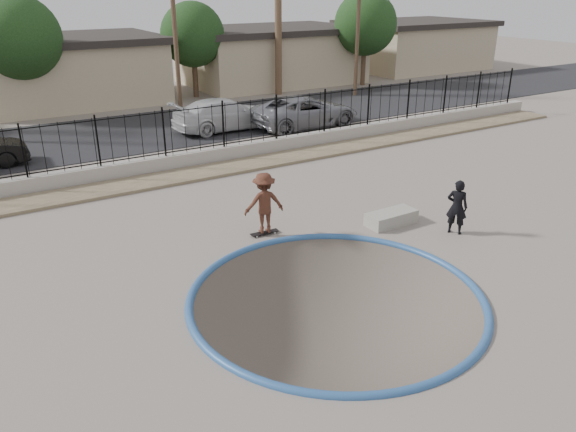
% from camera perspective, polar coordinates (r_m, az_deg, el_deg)
% --- Properties ---
extents(ground, '(120.00, 120.00, 2.20)m').
position_cam_1_polar(ground, '(24.52, -13.33, 3.13)').
color(ground, gray).
rests_on(ground, ground).
extents(bowl_pit, '(6.84, 6.84, 1.80)m').
position_cam_1_polar(bowl_pit, '(13.35, 4.91, -8.28)').
color(bowl_pit, '#4A4039').
rests_on(bowl_pit, ground).
extents(coping_ring, '(7.04, 7.04, 0.20)m').
position_cam_1_polar(coping_ring, '(13.35, 4.91, -8.28)').
color(coping_ring, '#2C5790').
rests_on(coping_ring, ground).
extents(rock_strip, '(42.00, 1.60, 0.11)m').
position_cam_1_polar(rock_strip, '(21.64, -11.18, 3.93)').
color(rock_strip, '#958461').
rests_on(rock_strip, ground).
extents(retaining_wall, '(42.00, 0.45, 0.60)m').
position_cam_1_polar(retaining_wall, '(22.56, -12.23, 5.27)').
color(retaining_wall, '#A0998D').
rests_on(retaining_wall, ground).
extents(fence, '(40.00, 0.04, 1.80)m').
position_cam_1_polar(fence, '(22.24, -12.49, 8.22)').
color(fence, black).
rests_on(fence, retaining_wall).
extents(street, '(90.00, 8.00, 0.04)m').
position_cam_1_polar(street, '(28.83, -16.79, 8.00)').
color(street, black).
rests_on(street, ground).
extents(house_center, '(10.60, 8.60, 3.90)m').
position_cam_1_polar(house_center, '(37.61, -21.18, 13.76)').
color(house_center, tan).
rests_on(house_center, ground).
extents(house_east, '(12.60, 8.60, 3.90)m').
position_cam_1_polar(house_east, '(42.47, -1.76, 16.07)').
color(house_east, tan).
rests_on(house_east, ground).
extents(house_east_far, '(11.60, 8.60, 3.90)m').
position_cam_1_polar(house_east_far, '(50.85, 12.68, 16.65)').
color(house_east_far, tan).
rests_on(house_east_far, ground).
extents(utility_pole_mid, '(1.70, 0.24, 9.50)m').
position_cam_1_polar(utility_pole_mid, '(31.18, -11.48, 18.77)').
color(utility_pole_mid, '#473323').
rests_on(utility_pole_mid, ground).
extents(utility_pole_right, '(1.70, 0.24, 9.00)m').
position_cam_1_polar(utility_pole_right, '(37.14, 7.15, 19.19)').
color(utility_pole_right, '#473323').
rests_on(utility_pole_right, ground).
extents(street_tree_left, '(4.32, 4.32, 6.36)m').
position_cam_1_polar(street_tree_left, '(33.48, -25.66, 16.01)').
color(street_tree_left, '#473323').
rests_on(street_tree_left, ground).
extents(street_tree_mid, '(3.96, 3.96, 5.83)m').
position_cam_1_polar(street_tree_mid, '(36.99, -9.68, 17.70)').
color(street_tree_mid, '#473323').
rests_on(street_tree_mid, ground).
extents(street_tree_right, '(4.32, 4.32, 6.36)m').
position_cam_1_polar(street_tree_right, '(41.37, 7.87, 18.79)').
color(street_tree_right, '#473323').
rests_on(street_tree_right, ground).
extents(skater, '(1.28, 0.90, 1.80)m').
position_cam_1_polar(skater, '(16.14, -2.44, 1.01)').
color(skater, brown).
rests_on(skater, ground).
extents(skateboard, '(0.87, 0.27, 0.07)m').
position_cam_1_polar(skateboard, '(16.47, -2.39, -1.70)').
color(skateboard, black).
rests_on(skateboard, ground).
extents(videographer, '(0.66, 0.72, 1.64)m').
position_cam_1_polar(videographer, '(17.00, 16.79, 0.89)').
color(videographer, black).
rests_on(videographer, ground).
extents(concrete_ledge, '(1.61, 0.71, 0.40)m').
position_cam_1_polar(concrete_ledge, '(17.40, 10.44, -0.19)').
color(concrete_ledge, gray).
rests_on(concrete_ledge, ground).
extents(car_c, '(5.36, 2.31, 1.54)m').
position_cam_1_polar(car_c, '(28.39, -6.39, 10.24)').
color(car_c, silver).
rests_on(car_c, street).
extents(car_d, '(5.66, 2.69, 1.56)m').
position_cam_1_polar(car_d, '(28.78, 1.77, 10.56)').
color(car_d, gray).
rests_on(car_d, street).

